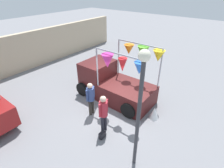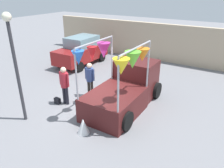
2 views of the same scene
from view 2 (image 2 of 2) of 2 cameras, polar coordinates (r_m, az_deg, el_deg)
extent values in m
plane|color=slate|center=(9.95, -3.72, -5.46)|extent=(60.00, 60.00, 0.00)
cube|color=#4C1919|center=(9.00, 0.61, -5.13)|extent=(1.90, 2.60, 1.00)
cube|color=#4C1919|center=(10.43, 6.29, 1.39)|extent=(1.80, 1.40, 1.80)
cube|color=#8CB2C6|center=(10.26, 6.40, 3.71)|extent=(1.76, 1.37, 0.60)
cylinder|color=black|center=(11.31, 2.61, 0.52)|extent=(0.22, 0.76, 0.76)
cylinder|color=black|center=(10.61, 11.61, -1.63)|extent=(0.22, 0.76, 0.76)
cylinder|color=black|center=(9.04, -6.90, -6.07)|extent=(0.22, 0.76, 0.76)
cylinder|color=black|center=(8.15, 3.84, -9.61)|extent=(0.22, 0.76, 0.76)
cylinder|color=#A5A5AD|center=(9.80, -0.05, 6.76)|extent=(0.07, 0.07, 1.96)
cylinder|color=#A5A5AD|center=(9.06, 9.41, 4.96)|extent=(0.07, 0.07, 1.96)
cylinder|color=#A5A5AD|center=(7.94, -9.31, 2.21)|extent=(0.07, 0.07, 1.96)
cylinder|color=#A5A5AD|center=(7.00, 1.63, -0.52)|extent=(0.07, 0.07, 1.96)
cylinder|color=#A5A5AD|center=(8.56, -4.41, 10.93)|extent=(0.07, 2.44, 0.07)
cylinder|color=#A5A5AD|center=(7.70, 6.32, 9.37)|extent=(0.07, 2.44, 0.07)
cone|color=blue|center=(7.86, -8.81, 6.79)|extent=(0.60, 0.60, 0.52)
cone|color=yellow|center=(6.91, 2.39, 4.55)|extent=(0.62, 0.62, 0.54)
cone|color=red|center=(8.49, -5.25, 7.72)|extent=(0.55, 0.55, 0.61)
cone|color=#66CC33|center=(7.60, 5.42, 6.25)|extent=(0.79, 0.79, 0.61)
cone|color=#D83399|center=(9.14, -2.19, 8.77)|extent=(0.59, 0.59, 0.65)
cone|color=orange|center=(8.31, 7.94, 7.54)|extent=(0.71, 0.71, 0.51)
cube|color=maroon|center=(15.11, -8.04, 7.97)|extent=(1.70, 4.00, 0.90)
cube|color=#72939E|center=(15.03, -7.85, 10.97)|extent=(1.50, 2.10, 0.66)
cylinder|color=black|center=(16.68, -7.53, 7.92)|extent=(0.18, 0.64, 0.64)
cylinder|color=black|center=(15.70, -2.63, 7.09)|extent=(0.18, 0.64, 0.64)
cylinder|color=black|center=(14.91, -13.53, 5.51)|extent=(0.18, 0.64, 0.64)
cylinder|color=black|center=(13.81, -8.45, 4.44)|extent=(0.18, 0.64, 0.64)
cylinder|color=black|center=(10.11, -12.39, -2.79)|extent=(0.13, 0.13, 0.84)
cylinder|color=black|center=(9.99, -11.64, -3.05)|extent=(0.13, 0.13, 0.84)
cylinder|color=#B22633|center=(9.74, -12.40, 1.06)|extent=(0.34, 0.34, 0.67)
sphere|color=beige|center=(9.57, -12.64, 3.60)|extent=(0.25, 0.25, 0.25)
cylinder|color=#B22633|center=(9.87, -13.35, 1.49)|extent=(0.09, 0.09, 0.60)
cylinder|color=#B22633|center=(9.58, -11.45, 0.97)|extent=(0.09, 0.09, 0.60)
cylinder|color=#2D2823|center=(10.62, -6.06, -1.09)|extent=(0.13, 0.13, 0.81)
cylinder|color=#2D2823|center=(10.52, -5.28, -1.30)|extent=(0.13, 0.13, 0.81)
cylinder|color=#33477F|center=(10.28, -5.84, 2.46)|extent=(0.34, 0.34, 0.64)
sphere|color=beige|center=(10.13, -5.94, 4.78)|extent=(0.24, 0.24, 0.24)
cylinder|color=#33477F|center=(10.40, -6.81, 2.85)|extent=(0.09, 0.09, 0.58)
cylinder|color=#33477F|center=(10.15, -4.85, 2.39)|extent=(0.09, 0.09, 0.58)
cube|color=black|center=(10.28, -14.08, -4.26)|extent=(0.28, 0.16, 0.28)
cylinder|color=#333338|center=(8.77, -23.43, 2.14)|extent=(0.12, 0.12, 3.83)
sphere|color=#F2EDCC|center=(8.30, -25.84, 15.53)|extent=(0.32, 0.32, 0.32)
cube|color=tan|center=(16.08, 12.56, 10.56)|extent=(18.00, 0.36, 2.60)
cone|color=white|center=(8.08, -7.53, -10.82)|extent=(0.52, 0.52, 0.60)
camera|label=1|loc=(10.86, -47.50, 20.16)|focal=28.00mm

